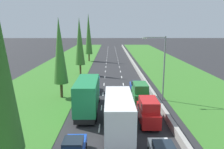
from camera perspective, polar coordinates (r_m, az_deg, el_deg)
ground_plane at (r=61.40m, az=0.13°, el=2.41°), size 300.00×300.00×0.00m
grass_verge_left at (r=62.57m, az=-11.54°, el=2.36°), size 14.00×140.00×0.04m
grass_verge_right at (r=63.19m, az=13.27°, el=2.38°), size 14.00×140.00×0.04m
median_barrier at (r=61.65m, az=5.44°, el=2.79°), size 0.44×120.00×0.85m
lane_markings at (r=61.40m, az=0.13°, el=2.41°), size 3.64×116.00×0.01m
red_van_right_lane at (r=24.57m, az=9.15°, el=-9.22°), size 1.96×4.90×2.82m
blue_hatchback_left_lane at (r=18.88m, az=-9.65°, el=-18.01°), size 1.74×3.90×1.72m
green_van_right_lane at (r=30.85m, az=7.12°, el=-4.72°), size 1.96×4.90×2.82m
white_box_truck_centre_lane at (r=21.47m, az=1.63°, el=-10.00°), size 2.46×9.40×4.18m
green_box_truck_left_lane at (r=27.48m, az=-6.12°, el=-5.09°), size 2.46×9.40×4.18m
blue_hatchback_right_lane at (r=36.65m, az=6.02°, el=-2.91°), size 1.74×3.90×1.72m
white_hatchback_left_lane at (r=36.33m, az=-4.95°, el=-3.03°), size 1.74×3.90×1.72m
poplar_tree_nearest at (r=15.56m, az=-26.44°, el=1.25°), size 2.13×2.13×13.22m
poplar_tree_second at (r=32.87m, az=-13.10°, el=5.77°), size 2.09×2.09×11.58m
poplar_tree_third at (r=48.82m, az=-8.20°, el=8.26°), size 2.10×2.10×12.19m
poplar_tree_fourth at (r=68.00m, az=-5.94°, el=10.16°), size 2.15×2.15×14.14m
street_light_mast at (r=31.64m, az=12.47°, el=2.63°), size 3.20×0.28×9.00m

